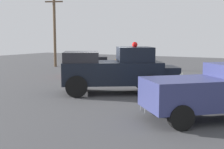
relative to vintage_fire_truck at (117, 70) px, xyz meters
The scene contains 10 objects.
ground_plane 1.39m from the vintage_fire_truck, 146.98° to the right, with size 60.00×60.00×0.00m, color #424244.
vintage_fire_truck is the anchor object (origin of this frame).
classic_hot_rod 6.59m from the vintage_fire_truck, 129.81° to the left, with size 4.68×3.88×1.46m.
parked_pickup 5.88m from the vintage_fire_truck, 27.65° to the right, with size 4.73×4.60×1.90m.
lawn_chair_near_truck 3.59m from the vintage_fire_truck, 135.44° to the left, with size 0.69×0.69×1.02m.
lawn_chair_by_car 4.17m from the vintage_fire_truck, 44.20° to the right, with size 0.69×0.69×1.02m.
lawn_chair_spare 9.13m from the vintage_fire_truck, 117.83° to the left, with size 0.58×0.57×1.02m.
spectator_seated 3.45m from the vintage_fire_truck, 135.61° to the left, with size 0.63×0.65×1.29m.
utility_pole 15.03m from the vintage_fire_truck, 141.79° to the left, with size 1.62×0.76×6.76m.
traffic_cone 5.23m from the vintage_fire_truck, 51.88° to the left, with size 0.40×0.40×0.64m.
Camera 1 is at (7.69, -12.78, 2.81)m, focal length 47.78 mm.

